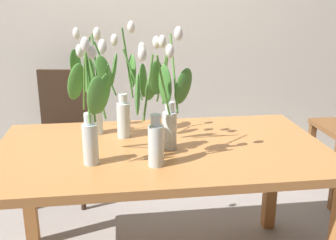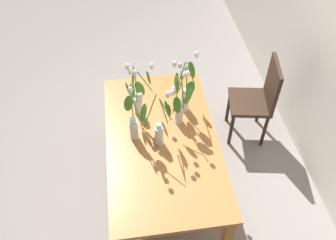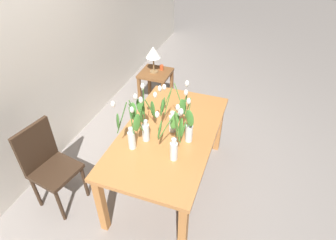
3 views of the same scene
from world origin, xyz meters
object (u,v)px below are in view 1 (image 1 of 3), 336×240
object	(u,v)px
tulip_vase_3	(92,112)
tulip_vase_2	(95,91)
tulip_vase_4	(155,124)
tulip_vase_0	(167,106)
dining_chair	(65,127)
dining_table	(162,164)
tulip_vase_1	(128,103)

from	to	relation	value
tulip_vase_3	tulip_vase_2	bearing A→B (deg)	90.03
tulip_vase_4	tulip_vase_2	bearing A→B (deg)	120.65
tulip_vase_0	dining_chair	bearing A→B (deg)	120.06
dining_table	tulip_vase_3	xyz separation A→B (m)	(-0.31, -0.16, 0.32)
dining_table	dining_chair	xyz separation A→B (m)	(-0.59, 1.04, -0.12)
tulip_vase_1	tulip_vase_4	xyz separation A→B (m)	(0.10, -0.37, -0.00)
dining_table	tulip_vase_1	distance (m)	0.35
tulip_vase_0	dining_chair	size ratio (longest dim) A/B	0.63
tulip_vase_4	dining_chair	xyz separation A→B (m)	(-0.54, 1.25, -0.40)
tulip_vase_4	tulip_vase_3	bearing A→B (deg)	169.47
tulip_vase_2	tulip_vase_3	world-z (taller)	tulip_vase_2
dining_table	tulip_vase_1	xyz separation A→B (m)	(-0.15, 0.17, 0.27)
dining_table	tulip_vase_1	bearing A→B (deg)	132.39
tulip_vase_2	tulip_vase_4	distance (m)	0.51
dining_chair	tulip_vase_0	bearing A→B (deg)	-59.94
tulip_vase_1	tulip_vase_4	distance (m)	0.39
tulip_vase_3	tulip_vase_4	size ratio (longest dim) A/B	1.08
tulip_vase_1	dining_chair	bearing A→B (deg)	116.58
tulip_vase_0	tulip_vase_3	distance (m)	0.37
tulip_vase_1	tulip_vase_2	bearing A→B (deg)	158.04
tulip_vase_3	tulip_vase_4	bearing A→B (deg)	-10.53
tulip_vase_1	dining_table	bearing A→B (deg)	-47.61
dining_chair	dining_table	bearing A→B (deg)	-60.49
tulip_vase_4	dining_chair	distance (m)	1.42
tulip_vase_0	tulip_vase_3	world-z (taller)	tulip_vase_0
tulip_vase_2	tulip_vase_3	distance (m)	0.39
tulip_vase_2	tulip_vase_4	bearing A→B (deg)	-59.35
tulip_vase_3	dining_chair	size ratio (longest dim) A/B	0.59
dining_table	tulip_vase_4	size ratio (longest dim) A/B	3.13
dining_chair	tulip_vase_2	bearing A→B (deg)	-71.19
tulip_vase_3	dining_chair	bearing A→B (deg)	102.95
tulip_vase_1	dining_chair	size ratio (longest dim) A/B	0.63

